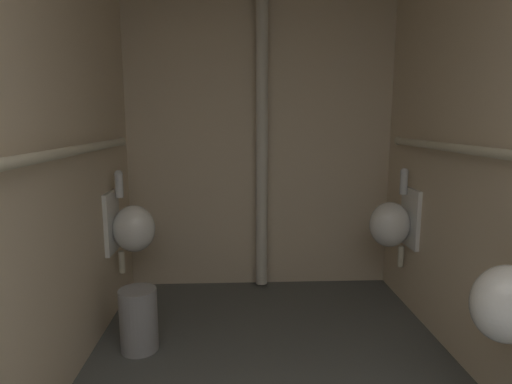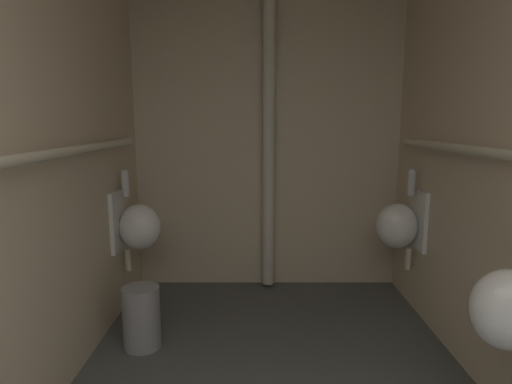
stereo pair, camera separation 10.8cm
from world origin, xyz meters
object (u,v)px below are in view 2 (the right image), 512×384
at_px(standpipe_back_wall, 268,133).
at_px(urinal_right_far, 399,224).
at_px(urinal_left_mid, 136,226).
at_px(waste_bin, 141,317).
at_px(urinal_right_mid, 512,307).

bearing_deg(standpipe_back_wall, urinal_right_far, -25.96).
xyz_separation_m(urinal_right_far, standpipe_back_wall, (-0.96, 0.47, 0.65)).
height_order(urinal_left_mid, waste_bin, urinal_left_mid).
height_order(urinal_left_mid, urinal_right_far, same).
xyz_separation_m(urinal_right_mid, standpipe_back_wall, (-0.96, 1.86, 0.65)).
bearing_deg(standpipe_back_wall, waste_bin, -129.55).
distance_m(urinal_right_mid, urinal_right_far, 1.40).
xyz_separation_m(urinal_left_mid, urinal_right_mid, (1.93, -1.36, 0.00)).
relative_size(standpipe_back_wall, waste_bin, 6.53).
relative_size(urinal_left_mid, waste_bin, 1.91).
xyz_separation_m(urinal_left_mid, standpipe_back_wall, (0.97, 0.50, 0.65)).
relative_size(urinal_left_mid, urinal_right_mid, 1.00).
xyz_separation_m(urinal_left_mid, urinal_right_far, (1.93, 0.03, 0.00)).
distance_m(standpipe_back_wall, waste_bin, 1.72).
bearing_deg(urinal_right_mid, standpipe_back_wall, 117.17).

